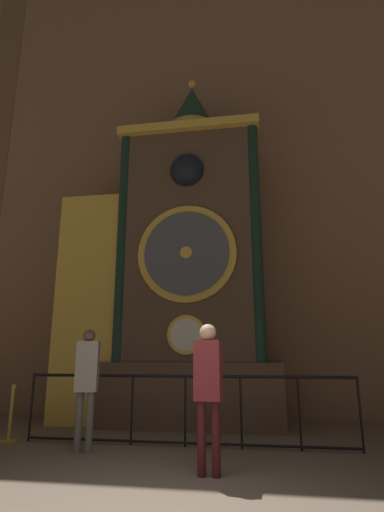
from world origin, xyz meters
name	(u,v)px	position (x,y,z in m)	size (l,w,h in m)	color
cathedral_back_wall	(208,137)	(-0.09, 6.15, 7.40)	(24.00, 0.32, 14.82)	#846047
clock_tower	(172,270)	(-0.82, 4.97, 3.34)	(4.95, 1.83, 8.38)	brown
railing_fence	(185,406)	(-0.15, 2.99, 0.63)	(5.51, 0.05, 1.12)	black
visitor_near	(87,377)	(-1.63, 2.36, 1.11)	(0.38, 0.29, 1.84)	#58554F
visitor_far	(208,381)	(0.42, 1.43, 1.11)	(0.36, 0.26, 1.84)	#461518
stanchion_post	(10,423)	(-3.22, 2.91, 0.30)	(0.28, 0.28, 0.94)	#B28E33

